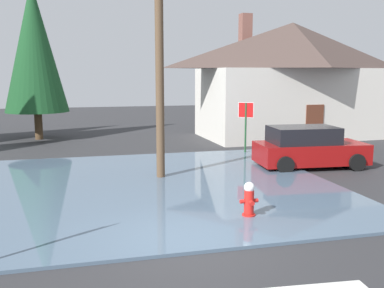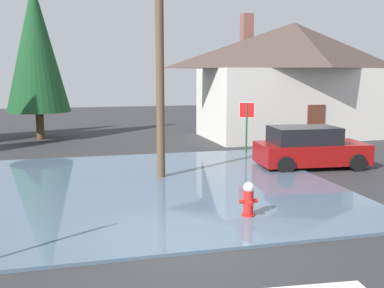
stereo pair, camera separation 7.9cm
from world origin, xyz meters
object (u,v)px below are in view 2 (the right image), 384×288
Objects in this scene: fire_hydrant at (249,201)px; pine_tree_short_left at (36,48)px; utility_pole at (160,62)px; parked_car at (309,148)px; house at (292,78)px; stop_sign_far at (247,118)px.

pine_tree_short_left is at bearing 112.08° from fire_hydrant.
utility_pole is (-1.38, 4.64, 3.50)m from fire_hydrant.
pine_tree_short_left is (-10.70, 10.24, 4.19)m from parked_car.
pine_tree_short_left reaches higher than fire_hydrant.
pine_tree_short_left reaches higher than utility_pole.
house is at bearing -9.82° from pine_tree_short_left.
house is at bearing 42.92° from utility_pole.
parked_car is at bearing 4.97° from utility_pole.
stop_sign_far is 0.22× the size of house.
utility_pole is 6.31m from stop_sign_far.
stop_sign_far is (3.13, 8.38, 1.19)m from fire_hydrant.
stop_sign_far is at bearing 39.66° from utility_pole.
parked_car is 0.50× the size of pine_tree_short_left.
utility_pole reaches higher than house.
parked_car is (-3.14, -7.84, -2.55)m from house.
house is at bearing 59.67° from fire_hydrant.
pine_tree_short_left reaches higher than house.
stop_sign_far is at bearing -134.10° from house.
pine_tree_short_left is (-4.86, 10.75, 0.99)m from utility_pole.
stop_sign_far is (4.52, 3.74, -2.31)m from utility_pole.
utility_pole is 0.90× the size of pine_tree_short_left.
stop_sign_far is 3.61m from parked_car.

